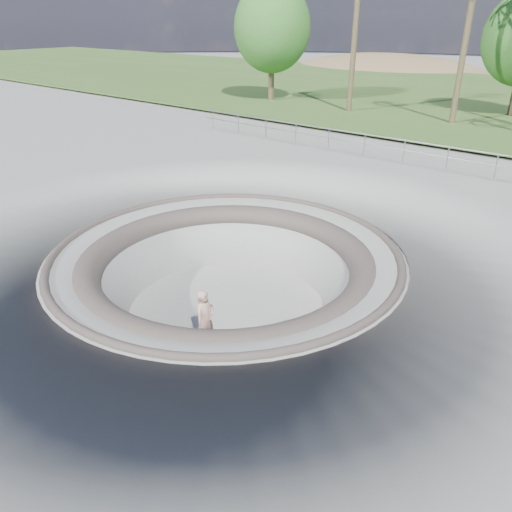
{
  "coord_description": "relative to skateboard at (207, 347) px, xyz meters",
  "views": [
    {
      "loc": [
        9.03,
        -9.64,
        6.28
      ],
      "look_at": [
        0.71,
        0.51,
        -0.1
      ],
      "focal_mm": 35.0,
      "sensor_mm": 36.0,
      "label": 1
    }
  ],
  "objects": [
    {
      "name": "skateboard",
      "position": [
        0.0,
        0.0,
        0.0
      ],
      "size": [
        0.83,
        0.36,
        0.08
      ],
      "color": "brown",
      "rests_on": "ground"
    },
    {
      "name": "skater",
      "position": [
        -0.0,
        0.0,
        0.87
      ],
      "size": [
        0.45,
        0.65,
        1.71
      ],
      "primitive_type": "imported",
      "rotation": [
        0.0,
        0.0,
        1.63
      ],
      "color": "tan",
      "rests_on": "skateboard"
    },
    {
      "name": "ground",
      "position": [
        -0.99,
        1.93,
        1.83
      ],
      "size": [
        180.0,
        180.0,
        0.0
      ],
      "primitive_type": "plane",
      "color": "gray",
      "rests_on": "ground"
    },
    {
      "name": "skate_bowl",
      "position": [
        -0.99,
        1.93,
        0.0
      ],
      "size": [
        14.0,
        14.0,
        4.1
      ],
      "color": "gray",
      "rests_on": "ground"
    },
    {
      "name": "safety_railing",
      "position": [
        -0.99,
        13.93,
        2.53
      ],
      "size": [
        25.0,
        0.06,
        1.03
      ],
      "color": "gray",
      "rests_on": "ground"
    },
    {
      "name": "bushy_tree_left",
      "position": [
        -16.58,
        24.17,
        7.22
      ],
      "size": [
        5.83,
        5.3,
        8.41
      ],
      "color": "brown",
      "rests_on": "ground"
    }
  ]
}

